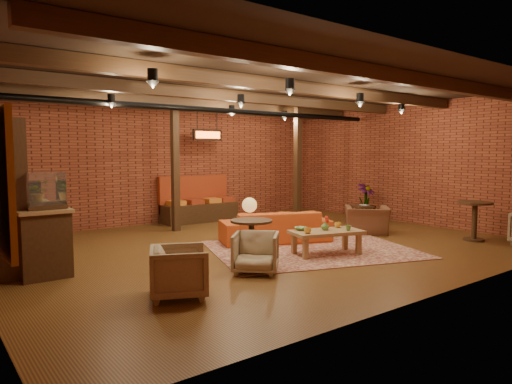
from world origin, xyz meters
TOP-DOWN VIEW (x-y plane):
  - floor at (0.00, 0.00)m, footprint 10.00×10.00m
  - ceiling at (0.00, 0.00)m, footprint 10.00×8.00m
  - wall_back at (0.00, 4.00)m, footprint 10.00×0.02m
  - wall_front at (0.00, -4.00)m, footprint 10.00×0.02m
  - wall_right at (5.00, 0.00)m, footprint 0.02×8.00m
  - ceiling_beams at (0.00, 0.00)m, footprint 9.80×6.40m
  - ceiling_pipe at (0.00, 1.60)m, footprint 9.60×0.12m
  - post_left at (-0.60, 2.60)m, footprint 0.16×0.16m
  - post_right at (2.80, 2.00)m, footprint 0.16×0.16m
  - service_counter at (-4.10, 1.00)m, footprint 0.80×2.50m
  - plant_counter at (-4.00, 1.20)m, footprint 0.35×0.39m
  - shelving_hutch at (-4.50, 1.10)m, footprint 0.52×2.00m
  - chalkboard_menu at (-4.93, -2.30)m, footprint 0.08×0.96m
  - banquette at (0.60, 3.55)m, footprint 2.10×0.70m
  - service_sign at (0.60, 3.10)m, footprint 0.86×0.06m
  - ceiling_spotlights at (0.00, 0.00)m, footprint 6.40×4.40m
  - rug at (0.51, -0.94)m, footprint 4.54×3.98m
  - sofa at (0.44, 0.09)m, footprint 2.46×1.68m
  - coffee_table at (0.42, -1.40)m, footprint 1.45×1.00m
  - side_table_lamp at (-0.14, 0.21)m, footprint 0.56×0.56m
  - round_table_left at (-1.05, -1.09)m, footprint 0.72×0.72m
  - armchair_a at (-2.91, -2.01)m, footprint 0.92×0.94m
  - armchair_b at (-1.38, -1.64)m, footprint 0.94×0.94m
  - armchair_right at (2.81, -0.41)m, footprint 1.14×1.13m
  - side_table_book at (3.74, 0.50)m, footprint 0.56×0.56m
  - round_table_right at (3.95, -2.38)m, footprint 0.72×0.72m
  - plant_tall at (4.40, 0.95)m, footprint 1.85×1.85m

SIDE VIEW (x-z plane):
  - floor at x=0.00m, z-range 0.00..0.00m
  - rug at x=0.51m, z-range 0.00..0.01m
  - sofa at x=0.44m, z-range 0.00..0.67m
  - armchair_b at x=-1.38m, z-range 0.00..0.71m
  - armchair_a at x=-2.91m, z-range 0.00..0.74m
  - coffee_table at x=0.42m, z-range 0.05..0.75m
  - armchair_right at x=2.81m, z-range 0.00..0.85m
  - side_table_book at x=3.74m, z-range 0.20..0.72m
  - banquette at x=0.60m, z-range 0.00..1.00m
  - round_table_left at x=-1.05m, z-range 0.13..0.88m
  - round_table_right at x=3.95m, z-range 0.14..0.98m
  - side_table_lamp at x=-0.14m, z-range 0.25..1.23m
  - service_counter at x=-4.10m, z-range 0.00..1.60m
  - shelving_hutch at x=-4.50m, z-range 0.00..2.40m
  - plant_counter at x=-4.00m, z-range 1.07..1.37m
  - plant_tall at x=4.40m, z-range 0.00..3.08m
  - wall_back at x=0.00m, z-range 0.00..3.20m
  - wall_front at x=0.00m, z-range 0.00..3.20m
  - wall_right at x=5.00m, z-range 0.00..3.20m
  - post_left at x=-0.60m, z-range 0.00..3.20m
  - post_right at x=2.80m, z-range 0.00..3.20m
  - chalkboard_menu at x=-4.93m, z-range 0.87..2.33m
  - service_sign at x=0.60m, z-range 2.20..2.50m
  - ceiling_pipe at x=0.00m, z-range 2.79..2.91m
  - ceiling_spotlights at x=0.00m, z-range 2.72..3.00m
  - ceiling_beams at x=0.00m, z-range 2.97..3.19m
  - ceiling at x=0.00m, z-range 3.19..3.21m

